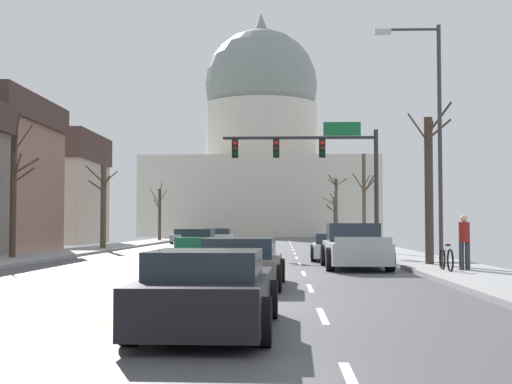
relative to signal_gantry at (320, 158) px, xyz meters
name	(u,v)px	position (x,y,z in m)	size (l,w,h in m)	color
ground	(186,277)	(-4.76, -15.08, -4.91)	(20.00, 180.00, 0.20)	#4A4A50
signal_gantry	(320,158)	(0.00, 0.00, 0.00)	(7.91, 0.41, 6.64)	#28282D
street_lamp_right	(431,123)	(3.16, -11.68, 0.08)	(2.26, 0.24, 8.27)	#333338
capitol_building	(261,152)	(-4.76, 59.95, 6.56)	(30.25, 19.28, 30.70)	beige
sedan_near_00	(333,248)	(0.30, -4.87, -4.37)	(2.09, 4.55, 1.17)	silver
pickup_truck_near_01	(354,248)	(0.66, -10.35, -4.21)	(2.27, 5.51, 1.61)	#ADB2B7
sedan_near_02	(242,263)	(-2.96, -18.06, -4.34)	(2.19, 4.66, 1.23)	#6B6056
sedan_near_03	(209,292)	(-3.02, -25.39, -4.36)	(2.01, 4.45, 1.19)	black
sedan_oncoming_00	(198,241)	(-6.78, 4.58, -4.31)	(2.22, 4.43, 1.31)	#1E7247
sedan_oncoming_01	(218,238)	(-6.50, 14.29, -4.32)	(2.13, 4.24, 1.28)	silver
sedan_oncoming_02	(184,237)	(-10.03, 22.36, -4.38)	(2.06, 4.52, 1.19)	#9EA3A8
flank_building_01	(44,188)	(-21.21, 20.33, -0.42)	(8.84, 9.56, 8.87)	#B2A38E
bare_tree_00	(336,205)	(3.66, 37.08, -1.35)	(2.09, 1.82, 6.57)	#4C3D2D
bare_tree_01	(160,213)	(-13.16, 28.36, -2.32)	(1.43, 2.26, 5.28)	#423328
bare_tree_02	(429,186)	(3.39, -10.12, -1.98)	(1.85, 2.37, 5.61)	#423328
bare_tree_03	(103,203)	(-12.84, 6.74, -2.05)	(1.90, 2.42, 5.95)	brown
bare_tree_04	(364,197)	(3.86, 13.94, -1.46)	(1.53, 2.17, 6.41)	brown
bare_tree_05	(14,191)	(-13.58, -5.61, -1.91)	(0.86, 1.96, 6.09)	#423328
bare_tree_06	(335,217)	(3.23, 32.67, -2.60)	(1.50, 2.38, 4.77)	brown
pedestrian_00	(464,239)	(3.77, -13.42, -3.83)	(0.35, 0.34, 1.72)	#33333D
bicycle_parked	(446,259)	(3.15, -13.67, -4.44)	(0.12, 1.77, 0.85)	black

